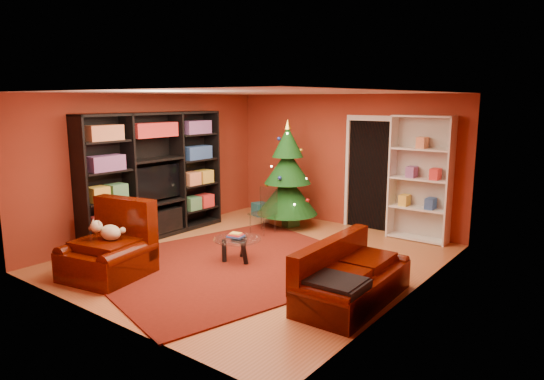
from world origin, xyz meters
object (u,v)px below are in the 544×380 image
Objects in this scene: christmas_tree at (288,175)px; armchair at (106,248)px; sofa at (354,272)px; acrylic_chair at (263,214)px; gift_box_red at (289,219)px; dog at (111,233)px; coffee_table at (237,250)px; media_unit at (154,176)px; gift_box_teal at (260,209)px; white_bookshelf at (420,179)px; rug at (231,264)px; gift_box_green at (291,219)px.

christmas_tree is 3.92m from armchair.
sofa is 2.30× the size of acrylic_chair.
dog is at bearing -93.60° from gift_box_red.
coffee_table is (0.75, -2.42, 0.10)m from gift_box_red.
dog is (-0.25, -3.98, 0.55)m from gift_box_red.
media_unit reaches higher than gift_box_red.
christmas_tree is at bearing -20.08° from gift_box_teal.
rug is at bearing -120.49° from white_bookshelf.
coffee_table is (0.65, -2.23, -0.84)m from christmas_tree.
gift_box_red is at bearing 107.08° from coffee_table.
gift_box_teal is at bearing 78.72° from media_unit.
gift_box_green is 3.76m from sofa.
white_bookshelf reaches higher than gift_box_red.
dog is 3.42m from sofa.
sofa reaches higher than gift_box_green.
media_unit is at bearing -122.02° from gift_box_red.
gift_box_red is 3.94m from sofa.
armchair is (1.12, -1.79, -0.70)m from media_unit.
gift_box_red is at bearing 137.39° from gift_box_green.
gift_box_teal is 0.91m from gift_box_red.
armchair is (0.60, -4.21, 0.30)m from gift_box_teal.
dog is at bearing 45.00° from armchair.
gift_box_teal is (0.51, 2.42, -0.99)m from media_unit.
acrylic_chair is at bearing -92.47° from christmas_tree.
sofa is 3.31m from acrylic_chair.
armchair is 3.12m from acrylic_chair.
sofa is at bearing -42.67° from gift_box_red.
christmas_tree is 0.94× the size of white_bookshelf.
sofa is at bearing -36.84° from gift_box_teal.
acrylic_chair is (0.32, 3.04, -0.26)m from dog.
rug is at bearing -74.78° from christmas_tree.
armchair reaches higher than gift_box_red.
gift_box_red is at bearing 75.05° from armchair.
white_bookshelf is at bearing 30.90° from acrylic_chair.
acrylic_chair is (-2.82, 1.72, 0.00)m from sofa.
sofa is at bearing 12.61° from armchair.
rug is at bearing -75.93° from gift_box_green.
gift_box_green is 0.12× the size of white_bookshelf.
media_unit is 2.81m from gift_box_green.
dog reaches higher than gift_box_teal.
gift_box_red is at bearing -10.80° from gift_box_teal.
dog reaches higher than gift_box_green.
gift_box_teal is 1.07× the size of gift_box_green.
white_bookshelf reaches higher than armchair.
gift_box_green is at bearing 54.81° from media_unit.
coffee_table is at bearing 91.76° from rug.
christmas_tree reaches higher than gift_box_red.
christmas_tree is 1.19× the size of sofa.
white_bookshelf is 2.91m from acrylic_chair.
dog is at bearing -122.37° from white_bookshelf.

